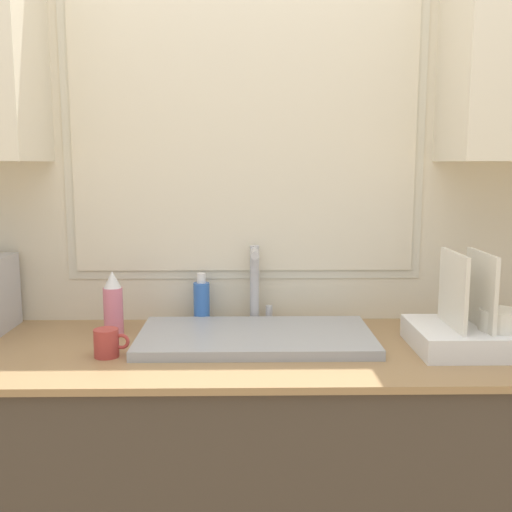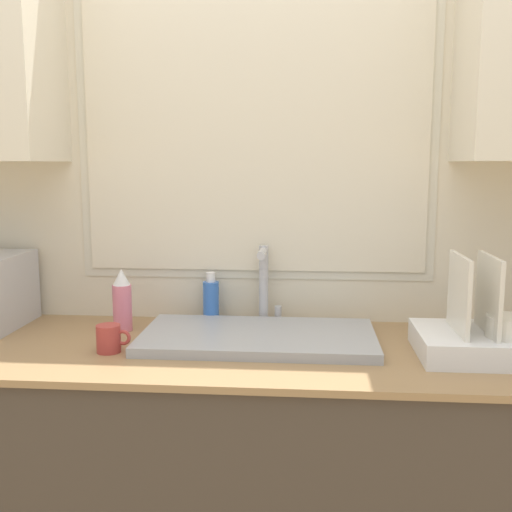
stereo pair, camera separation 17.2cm
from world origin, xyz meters
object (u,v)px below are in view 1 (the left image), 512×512
Objects in this scene: dish_rack at (469,329)px; soap_bottle at (202,302)px; faucet at (256,280)px; mug_near_sink at (107,343)px; spray_bottle at (113,304)px.

soap_bottle is at bearing 159.23° from dish_rack.
dish_rack reaches higher than faucet.
dish_rack is 1.05m from mug_near_sink.
faucet is 0.88× the size of dish_rack.
faucet is 1.30× the size of spray_bottle.
dish_rack is 3.03× the size of mug_near_sink.
mug_near_sink is (-1.05, -0.05, -0.02)m from dish_rack.
spray_bottle is at bearing -154.88° from soap_bottle.
soap_bottle is (-0.81, 0.31, 0.01)m from dish_rack.
dish_rack is at bearing -20.77° from soap_bottle.
faucet is at bearing 39.23° from mug_near_sink.
mug_near_sink is (-0.43, -0.35, -0.11)m from faucet.
dish_rack is 1.48× the size of spray_bottle.
spray_bottle is 0.30m from soap_bottle.
faucet is at bearing 154.20° from dish_rack.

